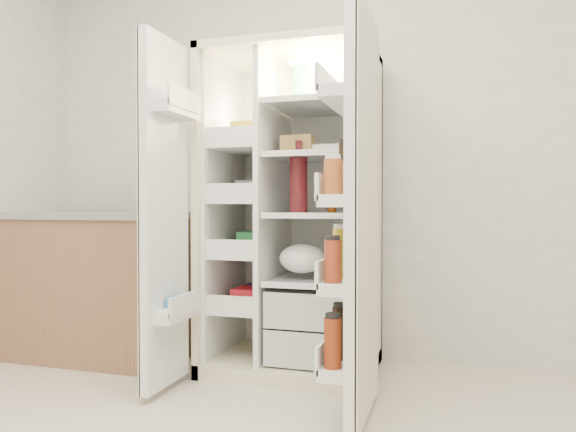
% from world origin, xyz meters
% --- Properties ---
extents(wall_back, '(4.00, 0.02, 2.70)m').
position_xyz_m(wall_back, '(0.00, 2.00, 1.35)').
color(wall_back, white).
rests_on(wall_back, floor).
extents(refrigerator, '(0.92, 0.70, 1.80)m').
position_xyz_m(refrigerator, '(-0.13, 1.65, 0.74)').
color(refrigerator, beige).
rests_on(refrigerator, floor).
extents(freezer_door, '(0.15, 0.40, 1.72)m').
position_xyz_m(freezer_door, '(-0.64, 1.05, 0.89)').
color(freezer_door, white).
rests_on(freezer_door, floor).
extents(fridge_door, '(0.17, 0.58, 1.72)m').
position_xyz_m(fridge_door, '(0.34, 0.96, 0.87)').
color(fridge_door, white).
rests_on(fridge_door, floor).
extents(kitchen_counter, '(1.23, 0.65, 0.89)m').
position_xyz_m(kitchen_counter, '(-1.41, 1.52, 0.45)').
color(kitchen_counter, '#8A5F45').
rests_on(kitchen_counter, floor).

